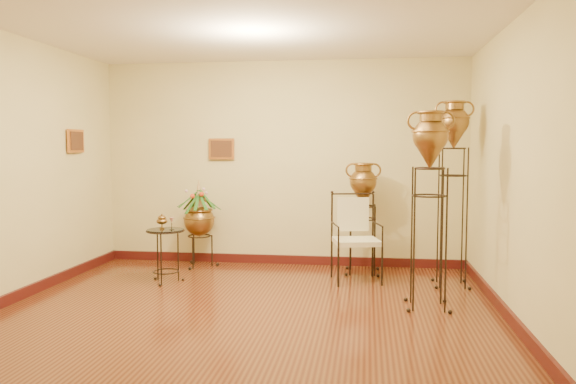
# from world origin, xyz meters

# --- Properties ---
(ground) EXTENTS (5.00, 5.00, 0.00)m
(ground) POSITION_xyz_m (0.00, 0.00, 0.00)
(ground) COLOR brown
(ground) RESTS_ON ground
(room_shell) EXTENTS (5.02, 5.02, 2.81)m
(room_shell) POSITION_xyz_m (-0.01, 0.01, 1.73)
(room_shell) COLOR beige
(room_shell) RESTS_ON ground
(amphora_tall) EXTENTS (0.53, 0.53, 2.18)m
(amphora_tall) POSITION_xyz_m (2.15, 1.53, 1.11)
(amphora_tall) COLOR black
(amphora_tall) RESTS_ON ground
(amphora_mid) EXTENTS (0.52, 0.52, 2.01)m
(amphora_mid) POSITION_xyz_m (1.78, 0.56, 1.01)
(amphora_mid) COLOR black
(amphora_mid) RESTS_ON ground
(amphora_short) EXTENTS (0.58, 0.58, 1.45)m
(amphora_short) POSITION_xyz_m (1.11, 2.05, 0.72)
(amphora_short) COLOR black
(amphora_short) RESTS_ON ground
(planter_urn) EXTENTS (0.80, 0.80, 1.22)m
(planter_urn) POSITION_xyz_m (-1.09, 2.15, 0.68)
(planter_urn) COLOR black
(planter_urn) RESTS_ON ground
(armchair) EXTENTS (0.71, 0.68, 1.07)m
(armchair) POSITION_xyz_m (1.04, 1.58, 0.53)
(armchair) COLOR black
(armchair) RESTS_ON ground
(side_table) EXTENTS (0.54, 0.54, 0.81)m
(side_table) POSITION_xyz_m (-1.22, 1.22, 0.34)
(side_table) COLOR black
(side_table) RESTS_ON ground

